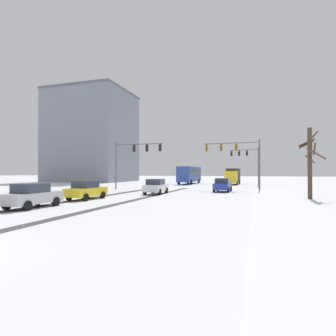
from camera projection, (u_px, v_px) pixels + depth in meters
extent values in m
cube|color=#424247|center=(135.00, 200.00, 23.63)|extent=(0.75, 36.75, 0.01)
cube|color=#424247|center=(88.00, 198.00, 25.00)|extent=(1.01, 36.75, 0.01)
cube|color=white|center=(285.00, 207.00, 18.56)|extent=(4.00, 36.75, 0.12)
cylinder|color=#56565B|center=(259.00, 165.00, 34.64)|extent=(0.18, 0.18, 6.50)
cylinder|color=#56565B|center=(231.00, 143.00, 35.98)|extent=(7.02, 0.64, 0.12)
cube|color=#B79319|center=(236.00, 147.00, 35.71)|extent=(0.34, 0.26, 0.90)
sphere|color=red|center=(236.00, 145.00, 35.57)|extent=(0.20, 0.20, 0.20)
sphere|color=black|center=(236.00, 147.00, 35.56)|extent=(0.20, 0.20, 0.20)
sphere|color=black|center=(236.00, 149.00, 35.56)|extent=(0.20, 0.20, 0.20)
cube|color=#B79319|center=(221.00, 148.00, 36.43)|extent=(0.34, 0.26, 0.90)
sphere|color=red|center=(221.00, 145.00, 36.28)|extent=(0.20, 0.20, 0.20)
sphere|color=black|center=(221.00, 148.00, 36.28)|extent=(0.20, 0.20, 0.20)
sphere|color=black|center=(221.00, 150.00, 36.27)|extent=(0.20, 0.20, 0.20)
cube|color=#B79319|center=(207.00, 148.00, 37.14)|extent=(0.34, 0.26, 0.90)
sphere|color=red|center=(206.00, 146.00, 37.00)|extent=(0.20, 0.20, 0.20)
sphere|color=black|center=(206.00, 148.00, 36.99)|extent=(0.20, 0.20, 0.20)
sphere|color=black|center=(206.00, 150.00, 36.99)|extent=(0.20, 0.20, 0.20)
cylinder|color=#56565B|center=(258.00, 167.00, 46.09)|extent=(0.18, 0.18, 6.50)
cylinder|color=#56565B|center=(244.00, 150.00, 46.98)|extent=(4.62, 0.46, 0.12)
cube|color=black|center=(247.00, 153.00, 46.80)|extent=(0.34, 0.26, 0.90)
sphere|color=red|center=(247.00, 151.00, 46.66)|extent=(0.20, 0.20, 0.20)
sphere|color=black|center=(247.00, 153.00, 46.65)|extent=(0.20, 0.20, 0.20)
sphere|color=black|center=(247.00, 155.00, 46.65)|extent=(0.20, 0.20, 0.20)
cube|color=black|center=(239.00, 153.00, 47.27)|extent=(0.34, 0.26, 0.90)
sphere|color=red|center=(239.00, 151.00, 47.12)|extent=(0.20, 0.20, 0.20)
sphere|color=black|center=(239.00, 153.00, 47.12)|extent=(0.20, 0.20, 0.20)
sphere|color=black|center=(239.00, 155.00, 47.12)|extent=(0.20, 0.20, 0.20)
cube|color=black|center=(232.00, 153.00, 47.74)|extent=(0.34, 0.26, 0.90)
sphere|color=red|center=(231.00, 152.00, 47.59)|extent=(0.20, 0.20, 0.20)
sphere|color=black|center=(231.00, 153.00, 47.59)|extent=(0.20, 0.20, 0.20)
sphere|color=black|center=(231.00, 155.00, 47.58)|extent=(0.20, 0.20, 0.20)
cylinder|color=#56565B|center=(116.00, 166.00, 38.35)|extent=(0.18, 0.18, 6.50)
cylinder|color=#56565B|center=(139.00, 144.00, 37.43)|extent=(6.74, 0.22, 0.12)
cube|color=black|center=(134.00, 148.00, 37.62)|extent=(0.32, 0.24, 0.90)
sphere|color=red|center=(135.00, 146.00, 37.77)|extent=(0.20, 0.20, 0.20)
sphere|color=black|center=(135.00, 148.00, 37.77)|extent=(0.20, 0.20, 0.20)
sphere|color=black|center=(135.00, 151.00, 37.77)|extent=(0.20, 0.20, 0.20)
cube|color=black|center=(147.00, 148.00, 37.09)|extent=(0.32, 0.24, 0.90)
sphere|color=red|center=(147.00, 146.00, 37.25)|extent=(0.20, 0.20, 0.20)
sphere|color=black|center=(147.00, 148.00, 37.24)|extent=(0.20, 0.20, 0.20)
sphere|color=black|center=(147.00, 150.00, 37.24)|extent=(0.20, 0.20, 0.20)
cube|color=black|center=(160.00, 148.00, 36.56)|extent=(0.32, 0.24, 0.90)
sphere|color=red|center=(161.00, 146.00, 36.72)|extent=(0.20, 0.20, 0.20)
sphere|color=black|center=(161.00, 148.00, 36.71)|extent=(0.20, 0.20, 0.20)
sphere|color=black|center=(161.00, 150.00, 36.71)|extent=(0.20, 0.20, 0.20)
cube|color=#233899|center=(223.00, 186.00, 33.50)|extent=(1.84, 4.16, 0.70)
cube|color=#2D3847|center=(222.00, 181.00, 33.36)|extent=(1.63, 1.95, 0.60)
cylinder|color=black|center=(218.00, 188.00, 34.96)|extent=(0.24, 0.65, 0.64)
cylinder|color=black|center=(231.00, 189.00, 34.42)|extent=(0.24, 0.65, 0.64)
cylinder|color=black|center=(214.00, 190.00, 32.56)|extent=(0.24, 0.65, 0.64)
cylinder|color=black|center=(228.00, 190.00, 32.02)|extent=(0.24, 0.65, 0.64)
cube|color=silver|center=(156.00, 188.00, 30.04)|extent=(1.83, 4.15, 0.70)
cube|color=#2D3847|center=(156.00, 182.00, 29.90)|extent=(1.62, 1.95, 0.60)
cylinder|color=black|center=(153.00, 190.00, 31.47)|extent=(0.24, 0.65, 0.64)
cylinder|color=black|center=(166.00, 190.00, 31.04)|extent=(0.24, 0.65, 0.64)
cylinder|color=black|center=(145.00, 192.00, 29.03)|extent=(0.24, 0.65, 0.64)
cylinder|color=black|center=(160.00, 192.00, 28.59)|extent=(0.24, 0.65, 0.64)
cube|color=yellow|center=(86.00, 192.00, 24.18)|extent=(1.84, 4.16, 0.70)
cube|color=#2D3847|center=(85.00, 184.00, 24.05)|extent=(1.62, 1.95, 0.60)
cylinder|color=black|center=(87.00, 194.00, 25.64)|extent=(0.24, 0.65, 0.64)
cylinder|color=black|center=(103.00, 195.00, 25.10)|extent=(0.24, 0.65, 0.64)
cylinder|color=black|center=(69.00, 197.00, 23.24)|extent=(0.24, 0.65, 0.64)
cylinder|color=black|center=(85.00, 197.00, 22.71)|extent=(0.24, 0.65, 0.64)
cube|color=#B7BABF|center=(32.00, 198.00, 18.49)|extent=(1.73, 4.11, 0.70)
cube|color=#2D3847|center=(31.00, 188.00, 18.36)|extent=(1.57, 1.91, 0.60)
cylinder|color=black|center=(37.00, 201.00, 19.95)|extent=(0.22, 0.64, 0.64)
cylinder|color=black|center=(56.00, 202.00, 19.45)|extent=(0.22, 0.64, 0.64)
cylinder|color=black|center=(7.00, 205.00, 17.53)|extent=(0.22, 0.64, 0.64)
cylinder|color=black|center=(27.00, 206.00, 17.03)|extent=(0.22, 0.64, 0.64)
cube|color=#284793|center=(190.00, 174.00, 55.77)|extent=(2.54, 11.01, 2.90)
cube|color=#283342|center=(190.00, 172.00, 55.78)|extent=(2.58, 10.13, 0.90)
cylinder|color=black|center=(191.00, 182.00, 51.73)|extent=(0.30, 0.96, 0.96)
cylinder|color=black|center=(179.00, 182.00, 52.44)|extent=(0.30, 0.96, 0.96)
cylinder|color=black|center=(199.00, 181.00, 58.54)|extent=(0.30, 0.96, 0.96)
cylinder|color=black|center=(188.00, 181.00, 59.26)|extent=(0.30, 0.96, 0.96)
cube|color=yellow|center=(231.00, 177.00, 50.05)|extent=(2.18, 2.27, 2.10)
cube|color=#333338|center=(233.00, 175.00, 53.54)|extent=(2.38, 5.27, 2.60)
cylinder|color=black|center=(237.00, 183.00, 50.11)|extent=(0.31, 0.85, 0.84)
cylinder|color=black|center=(226.00, 183.00, 50.78)|extent=(0.31, 0.85, 0.84)
cylinder|color=black|center=(239.00, 182.00, 54.53)|extent=(0.31, 0.85, 0.84)
cylinder|color=black|center=(229.00, 182.00, 55.21)|extent=(0.31, 0.85, 0.84)
cylinder|color=#4C3828|center=(310.00, 163.00, 24.62)|extent=(0.37, 0.37, 6.29)
cylinder|color=#4C3828|center=(313.00, 136.00, 24.87)|extent=(0.81, 0.81, 0.94)
cylinder|color=#4C3828|center=(314.00, 149.00, 24.52)|extent=(0.15, 0.87, 1.03)
cylinder|color=#4C3828|center=(307.00, 143.00, 25.32)|extent=(1.43, 0.44, 0.78)
cylinder|color=#4C3828|center=(306.00, 145.00, 25.27)|extent=(1.31, 0.53, 0.74)
cylinder|color=#4C3828|center=(316.00, 154.00, 23.78)|extent=(1.67, 0.91, 1.00)
cylinder|color=#4C3828|center=(310.00, 159.00, 24.29)|extent=(0.83, 0.23, 0.77)
cube|color=gray|center=(92.00, 138.00, 69.80)|extent=(18.26, 16.50, 21.77)
cube|color=slate|center=(93.00, 94.00, 69.95)|extent=(18.56, 16.80, 0.50)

